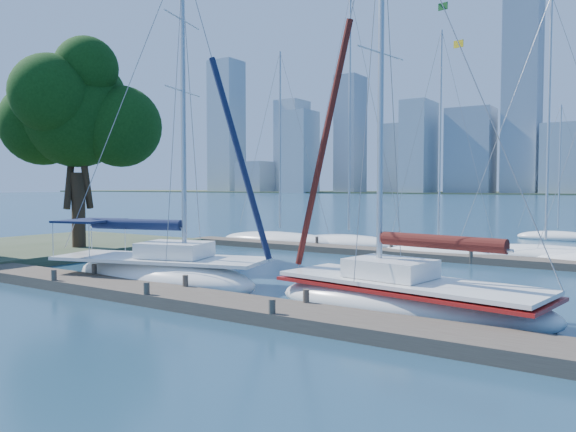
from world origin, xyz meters
The scene contains 11 objects.
ground centered at (0.00, 0.00, 0.00)m, with size 700.00×700.00×0.00m, color #18364E.
near_dock centered at (0.00, 0.00, 0.20)m, with size 26.00×2.00×0.40m, color #443932.
far_dock centered at (2.00, 16.00, 0.18)m, with size 30.00×1.80×0.36m, color #443932.
tree centered at (-13.39, 6.33, 8.15)m, with size 8.68×7.94×11.95m.
sailboat_navy centered at (-2.77, 2.38, 0.99)m, with size 9.74×5.40×13.63m.
sailboat_maroon centered at (7.47, 2.82, 1.10)m, with size 9.24×4.19×14.49m.
bg_boat_0 centered at (-7.58, 17.96, 0.28)m, with size 9.77×5.02×13.35m.
bg_boat_1 centered at (-2.68, 18.61, 0.32)m, with size 7.66×3.23×16.40m.
bg_boat_2 centered at (3.69, 17.10, 0.25)m, with size 6.81×3.48×12.80m.
bg_boat_3 centered at (8.90, 18.90, 0.28)m, with size 9.09×5.14×14.29m.
bg_boat_7 centered at (7.74, 31.85, 0.22)m, with size 5.79×2.29×10.17m.
Camera 1 is at (13.84, -13.47, 3.91)m, focal length 35.00 mm.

